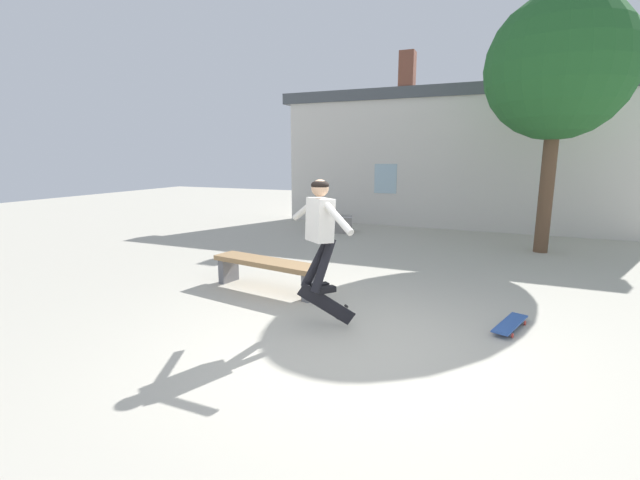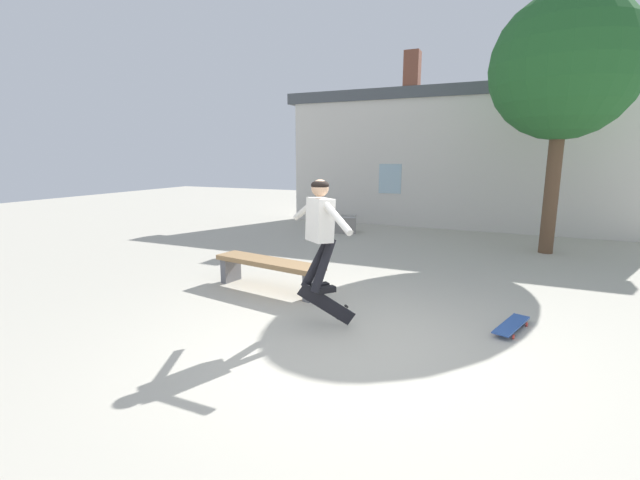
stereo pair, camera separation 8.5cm
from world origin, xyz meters
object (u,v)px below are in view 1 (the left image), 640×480
object	(u,v)px
tree_right	(559,69)
skater	(320,226)
park_bench	(267,268)
skateboard_resting	(510,324)
skateboard_flipping	(326,304)
skate_ledge	(330,224)

from	to	relation	value
tree_right	skater	distance (m)	7.21
park_bench	skateboard_resting	size ratio (longest dim) A/B	2.37
skater	skateboard_flipping	size ratio (longest dim) A/B	2.03
skateboard_flipping	skate_ledge	bearing A→B (deg)	87.03
tree_right	skate_ledge	xyz separation A→B (m)	(-5.40, 0.48, -3.74)
tree_right	skater	bearing A→B (deg)	-115.58
skateboard_resting	skate_ledge	bearing A→B (deg)	57.61
skate_ledge	skateboard_resting	xyz separation A→B (m)	(4.74, -5.60, -0.17)
skate_ledge	skateboard_flipping	size ratio (longest dim) A/B	1.97
tree_right	skateboard_resting	world-z (taller)	tree_right
skate_ledge	skater	xyz separation A→B (m)	(2.50, -6.53, 1.09)
park_bench	skateboard_flipping	distance (m)	1.88
park_bench	skater	world-z (taller)	skater
park_bench	skateboard_flipping	xyz separation A→B (m)	(1.51, -1.12, -0.04)
skateboard_flipping	skateboard_resting	xyz separation A→B (m)	(2.15, 0.92, -0.26)
skater	skateboard_flipping	world-z (taller)	skater
tree_right	skateboard_flipping	distance (m)	7.60
skate_ledge	skateboard_resting	size ratio (longest dim) A/B	1.58
skate_ledge	skater	bearing A→B (deg)	-87.54
tree_right	park_bench	xyz separation A→B (m)	(-4.32, -4.93, -3.60)
park_bench	skateboard_resting	bearing A→B (deg)	6.29
skater	skateboard_flipping	distance (m)	1.00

